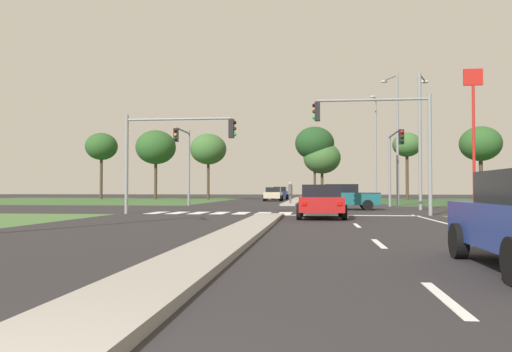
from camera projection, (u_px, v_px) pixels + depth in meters
ground_plane at (282, 210)px, 32.01m from camera, size 200.00×200.00×0.00m
grass_verge_far_left at (75, 200)px, 59.22m from camera, size 35.00×35.00×0.01m
median_island_near at (235, 235)px, 13.14m from camera, size 1.20×22.00×0.14m
median_island_far at (296, 200)px, 56.85m from camera, size 1.20×36.00×0.14m
lane_dash_near at (445, 299)px, 5.83m from camera, size 0.14×2.00×0.01m
lane_dash_second at (379, 244)px, 11.79m from camera, size 0.14×2.00×0.01m
lane_dash_third at (357, 225)px, 17.75m from camera, size 0.14×2.00×0.01m
lane_dash_fourth at (346, 216)px, 23.71m from camera, size 0.14×2.00×0.01m
edge_line_right at (500, 237)px, 13.36m from camera, size 0.14×24.00×0.01m
stop_bar_near at (351, 215)px, 24.63m from camera, size 6.40×0.50×0.01m
crosswalk_bar_near at (157, 213)px, 27.57m from camera, size 0.70×2.80×0.01m
crosswalk_bar_second at (178, 213)px, 27.44m from camera, size 0.70×2.80×0.01m
crosswalk_bar_third at (199, 213)px, 27.31m from camera, size 0.70×2.80×0.01m
crosswalk_bar_fourth at (220, 213)px, 27.18m from camera, size 0.70×2.80×0.01m
crosswalk_bar_fifth at (242, 213)px, 27.05m from camera, size 0.70×2.80×0.01m
crosswalk_bar_sixth at (263, 213)px, 26.92m from camera, size 0.70×2.80×0.01m
crosswalk_bar_seventh at (285, 213)px, 26.79m from camera, size 0.70×2.80×0.01m
car_beige_near at (273, 194)px, 55.97m from camera, size 1.98×4.52×1.50m
car_navy_second at (280, 193)px, 65.03m from camera, size 1.98×4.60×1.61m
car_teal_third at (343, 197)px, 31.78m from camera, size 4.34×2.08×1.59m
car_red_fourth at (321, 201)px, 22.30m from camera, size 2.05×4.22×1.46m
traffic_signal_far_right at (394, 153)px, 35.76m from camera, size 0.32×5.51×5.40m
traffic_signal_far_left at (184, 153)px, 38.13m from camera, size 0.32×4.08×5.86m
traffic_signal_near_right at (386, 131)px, 24.94m from camera, size 5.75×0.32×5.91m
traffic_signal_near_left at (169, 144)px, 26.15m from camera, size 5.83×0.32×5.11m
street_lamp_second at (420, 133)px, 31.51m from camera, size 1.06×2.01×8.44m
street_lamp_third at (396, 133)px, 39.93m from camera, size 1.11×2.00×10.28m
street_lamp_fourth at (376, 144)px, 53.54m from camera, size 0.86×2.00×10.94m
pedestrian_at_median at (290, 190)px, 41.81m from camera, size 0.34×0.34×1.73m
fastfood_pole_sign at (473, 106)px, 49.84m from camera, size 1.80×0.40×13.05m
treeline_near at (101, 147)px, 67.88m from camera, size 4.23×4.23×8.79m
treeline_second at (156, 147)px, 66.86m from camera, size 5.22×5.22×9.03m
treeline_third at (208, 149)px, 64.74m from camera, size 4.59×4.59×8.34m
treeline_fourth at (315, 143)px, 66.59m from camera, size 5.08×5.08×9.45m
treeline_fifth at (322, 158)px, 66.50m from camera, size 4.82×4.82×7.43m
treeline_sixth at (407, 145)px, 62.48m from camera, size 3.48×3.48×8.24m
treeline_seventh at (481, 144)px, 61.79m from camera, size 4.94×4.94×8.92m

